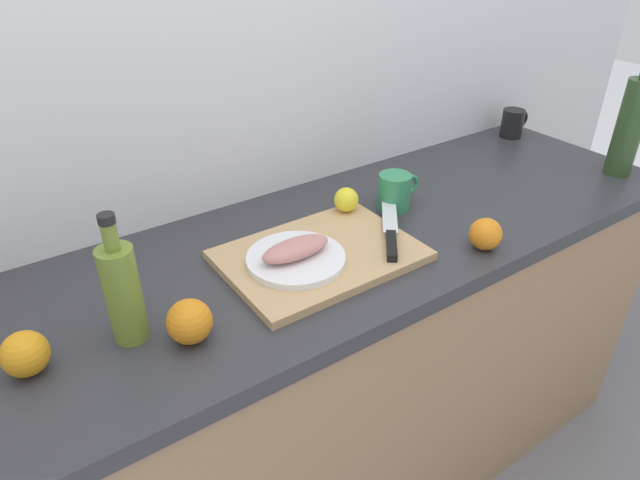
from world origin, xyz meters
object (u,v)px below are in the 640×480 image
fish_fillet (296,249)px  coffee_mug_1 (513,123)px  white_plate (296,259)px  orange_0 (486,234)px  olive_oil_bottle (123,291)px  wine_bottle (630,125)px  lemon_0 (346,200)px  cutting_board (320,255)px  coffee_mug_0 (395,191)px  chef_knife (391,234)px

fish_fillet → coffee_mug_1: size_ratio=1.43×
white_plate → orange_0: size_ratio=2.88×
olive_oil_bottle → wine_bottle: size_ratio=0.71×
white_plate → coffee_mug_1: size_ratio=1.91×
lemon_0 → wine_bottle: size_ratio=0.17×
wine_bottle → white_plate: bearing=173.9°
cutting_board → coffee_mug_1: coffee_mug_1 is taller
coffee_mug_0 → coffee_mug_1: bearing=13.8°
white_plate → olive_oil_bottle: 0.37m
chef_knife → coffee_mug_1: size_ratio=2.17×
lemon_0 → wine_bottle: bearing=-16.1°
olive_oil_bottle → orange_0: size_ratio=3.42×
coffee_mug_0 → chef_knife: bearing=-134.0°
fish_fillet → white_plate: bearing=0.0°
white_plate → orange_0: 0.44m
coffee_mug_0 → cutting_board: bearing=-162.6°
fish_fillet → chef_knife: (0.24, -0.04, -0.02)m
white_plate → lemon_0: lemon_0 is taller
coffee_mug_0 → coffee_mug_1: (0.67, 0.16, 0.00)m
white_plate → chef_knife: 0.24m
coffee_mug_0 → orange_0: 0.27m
white_plate → coffee_mug_0: 0.38m
chef_knife → coffee_mug_0: size_ratio=1.97×
cutting_board → olive_oil_bottle: bearing=-177.9°
lemon_0 → orange_0: lemon_0 is taller
cutting_board → orange_0: (0.34, -0.18, 0.03)m
fish_fillet → orange_0: (0.40, -0.17, -0.02)m
chef_knife → orange_0: bearing=-90.0°
white_plate → lemon_0: size_ratio=3.51×
wine_bottle → coffee_mug_1: bearing=91.8°
white_plate → fish_fillet: bearing=0.0°
olive_oil_bottle → orange_0: 0.78m
chef_knife → olive_oil_bottle: olive_oil_bottle is taller
fish_fillet → wine_bottle: (1.05, -0.11, 0.09)m
white_plate → lemon_0: 0.26m
chef_knife → orange_0: orange_0 is taller
lemon_0 → coffee_mug_0: bearing=-11.0°
wine_bottle → coffee_mug_1: wine_bottle is taller
olive_oil_bottle → orange_0: (0.77, -0.16, -0.06)m
cutting_board → coffee_mug_0: 0.32m
fish_fillet → chef_knife: 0.24m
chef_knife → wine_bottle: size_ratio=0.68×
white_plate → wine_bottle: size_ratio=0.59×
fish_fillet → coffee_mug_1: coffee_mug_1 is taller
cutting_board → lemon_0: 0.21m
wine_bottle → coffee_mug_1: (-0.01, 0.37, -0.10)m
wine_bottle → orange_0: (-0.64, -0.06, -0.11)m
cutting_board → wine_bottle: 1.00m
fish_fillet → olive_oil_bottle: size_ratio=0.63×
lemon_0 → olive_oil_bottle: size_ratio=0.24×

